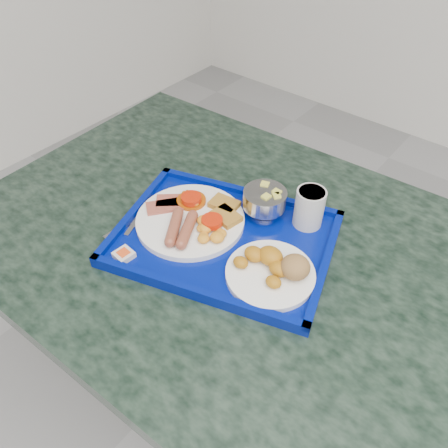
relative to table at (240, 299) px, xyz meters
The scene contains 9 objects.
table is the anchor object (origin of this frame).
tray 0.22m from the table, 140.83° to the right, with size 0.54×0.46×0.03m.
main_plate 0.26m from the table, 162.90° to the right, with size 0.24×0.24×0.04m.
bread_plate 0.27m from the table, 22.27° to the right, with size 0.18×0.18×0.06m.
fruit_bowl 0.28m from the table, 95.62° to the left, with size 0.10×0.10×0.07m.
juice_cup 0.31m from the table, 56.95° to the left, with size 0.06×0.06×0.09m.
spoon 0.30m from the table, behind, with size 0.09×0.18×0.01m.
knife 0.33m from the table, 155.65° to the right, with size 0.01×0.19×0.00m, color #B0AFB2.
jam_packet 0.34m from the table, 127.66° to the right, with size 0.04×0.04×0.01m.
Camera 1 is at (-0.73, 0.38, 1.48)m, focal length 35.00 mm.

